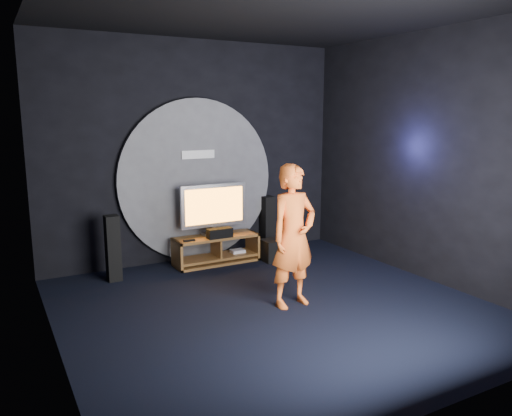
{
  "coord_description": "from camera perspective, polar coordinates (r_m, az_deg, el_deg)",
  "views": [
    {
      "loc": [
        -3.0,
        -5.0,
        2.37
      ],
      "look_at": [
        0.32,
        1.05,
        1.05
      ],
      "focal_mm": 35.0,
      "sensor_mm": 36.0,
      "label": 1
    }
  ],
  "objects": [
    {
      "name": "tower_speaker_right",
      "position": [
        8.7,
        1.32,
        -1.75
      ],
      "size": [
        0.19,
        0.21,
        0.95
      ],
      "primitive_type": "cube",
      "color": "black",
      "rests_on": "ground"
    },
    {
      "name": "back_wall",
      "position": [
        8.1,
        -6.94,
        6.36
      ],
      "size": [
        5.0,
        0.04,
        3.5
      ],
      "primitive_type": "cube",
      "color": "black",
      "rests_on": "ground"
    },
    {
      "name": "center_speaker",
      "position": [
        7.81,
        -4.17,
        -2.87
      ],
      "size": [
        0.4,
        0.15,
        0.15
      ],
      "primitive_type": "cube",
      "color": "black",
      "rests_on": "media_console"
    },
    {
      "name": "remote",
      "position": [
        7.66,
        -7.65,
        -3.7
      ],
      "size": [
        0.18,
        0.05,
        0.02
      ],
      "primitive_type": "cube",
      "color": "black",
      "rests_on": "media_console"
    },
    {
      "name": "ceiling",
      "position": [
        5.94,
        2.36,
        21.83
      ],
      "size": [
        5.0,
        5.0,
        0.01
      ],
      "primitive_type": "cube",
      "color": "black",
      "rests_on": "back_wall"
    },
    {
      "name": "right_wall",
      "position": [
        7.46,
        19.03,
        5.47
      ],
      "size": [
        0.04,
        5.0,
        3.5
      ],
      "primitive_type": "cube",
      "color": "black",
      "rests_on": "ground"
    },
    {
      "name": "tv",
      "position": [
        7.92,
        -4.84,
        0.08
      ],
      "size": [
        1.1,
        0.22,
        0.82
      ],
      "color": "#BABBC2",
      "rests_on": "media_console"
    },
    {
      "name": "floor",
      "position": [
        6.3,
        2.11,
        -11.29
      ],
      "size": [
        5.0,
        5.0,
        0.0
      ],
      "primitive_type": "plane",
      "color": "black",
      "rests_on": "ground"
    },
    {
      "name": "media_console",
      "position": [
        8.02,
        -4.52,
        -4.94
      ],
      "size": [
        1.36,
        0.45,
        0.45
      ],
      "color": "#9E6830",
      "rests_on": "ground"
    },
    {
      "name": "player",
      "position": [
        6.13,
        4.29,
        -3.22
      ],
      "size": [
        0.69,
        0.49,
        1.77
      ],
      "primitive_type": "imported",
      "rotation": [
        0.0,
        0.0,
        0.11
      ],
      "color": "orange",
      "rests_on": "ground"
    },
    {
      "name": "tower_speaker_left",
      "position": [
        7.4,
        -16.04,
        -4.44
      ],
      "size": [
        0.19,
        0.21,
        0.95
      ],
      "primitive_type": "cube",
      "color": "black",
      "rests_on": "ground"
    },
    {
      "name": "subwoofer",
      "position": [
        8.13,
        1.85,
        -4.85
      ],
      "size": [
        0.32,
        0.32,
        0.35
      ],
      "primitive_type": "cube",
      "color": "black",
      "rests_on": "ground"
    },
    {
      "name": "left_wall",
      "position": [
        5.07,
        -22.86,
        2.95
      ],
      "size": [
        0.04,
        5.0,
        3.5
      ],
      "primitive_type": "cube",
      "color": "black",
      "rests_on": "ground"
    },
    {
      "name": "wall_disc_panel",
      "position": [
        8.1,
        -6.72,
        3.18
      ],
      "size": [
        2.6,
        0.11,
        2.6
      ],
      "color": "#515156",
      "rests_on": "ground"
    },
    {
      "name": "front_wall",
      "position": [
        3.95,
        21.17,
        1.07
      ],
      "size": [
        5.0,
        0.04,
        3.5
      ],
      "primitive_type": "cube",
      "color": "black",
      "rests_on": "ground"
    }
  ]
}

